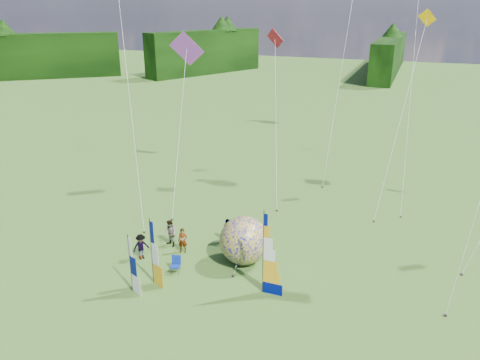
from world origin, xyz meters
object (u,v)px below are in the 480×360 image
(spectator_a, at_px, (183,241))
(spectator_c, at_px, (141,247))
(side_banner_far, at_px, (130,264))
(camp_chair, at_px, (175,265))
(spectator_b, at_px, (170,234))
(kite_whale, at_px, (416,41))
(bol_inflatable, at_px, (244,240))
(spectator_d, at_px, (227,231))
(side_banner_left, at_px, (152,253))
(feather_banner_main, at_px, (263,254))

(spectator_a, height_order, spectator_c, spectator_c)
(side_banner_far, bearing_deg, camp_chair, 84.06)
(spectator_b, height_order, kite_whale, kite_whale)
(bol_inflatable, relative_size, spectator_d, 1.77)
(spectator_a, xyz_separation_m, kite_whale, (11.13, 15.71, 10.46))
(side_banner_far, relative_size, kite_whale, 0.14)
(spectator_c, distance_m, spectator_d, 5.29)
(bol_inflatable, bearing_deg, side_banner_left, -134.83)
(spectator_b, bearing_deg, bol_inflatable, 24.57)
(side_banner_left, xyz_separation_m, kite_whale, (11.06, 19.17, 9.41))
(spectator_a, bearing_deg, side_banner_left, -105.78)
(spectator_c, xyz_separation_m, kite_whale, (13.00, 17.25, 10.45))
(side_banner_left, height_order, kite_whale, kite_whale)
(side_banner_left, height_order, spectator_b, side_banner_left)
(feather_banner_main, height_order, side_banner_far, feather_banner_main)
(bol_inflatable, bearing_deg, side_banner_far, -132.35)
(side_banner_far, relative_size, bol_inflatable, 1.13)
(feather_banner_main, height_order, spectator_c, feather_banner_main)
(side_banner_left, relative_size, spectator_b, 2.15)
(feather_banner_main, height_order, spectator_b, feather_banner_main)
(spectator_a, relative_size, camp_chair, 1.61)
(spectator_a, bearing_deg, feather_banner_main, -38.07)
(side_banner_far, xyz_separation_m, spectator_c, (-1.31, 2.96, -0.79))
(spectator_d, bearing_deg, feather_banner_main, 173.78)
(bol_inflatable, distance_m, camp_chair, 4.01)
(spectator_d, distance_m, camp_chair, 4.45)
(feather_banner_main, relative_size, spectator_b, 2.62)
(camp_chair, bearing_deg, side_banner_far, -131.70)
(kite_whale, bearing_deg, spectator_d, -123.34)
(spectator_c, relative_size, spectator_d, 0.99)
(spectator_b, bearing_deg, kite_whale, 77.84)
(kite_whale, bearing_deg, spectator_a, -124.77)
(feather_banner_main, relative_size, spectator_c, 2.85)
(camp_chair, bearing_deg, feather_banner_main, -14.45)
(side_banner_far, relative_size, camp_chair, 3.30)
(spectator_d, relative_size, camp_chair, 1.65)
(spectator_d, bearing_deg, side_banner_left, 113.97)
(side_banner_left, relative_size, side_banner_far, 1.16)
(side_banner_left, height_order, bol_inflatable, side_banner_left)
(spectator_b, bearing_deg, side_banner_left, -47.64)
(side_banner_left, bearing_deg, bol_inflatable, 66.45)
(side_banner_far, distance_m, spectator_b, 4.95)
(side_banner_left, bearing_deg, side_banner_far, -100.31)
(feather_banner_main, height_order, side_banner_left, feather_banner_main)
(spectator_b, bearing_deg, spectator_c, -87.11)
(spectator_d, relative_size, kite_whale, 0.07)
(feather_banner_main, relative_size, camp_chair, 4.67)
(kite_whale, bearing_deg, spectator_b, -127.89)
(spectator_c, bearing_deg, kite_whale, -2.27)
(side_banner_left, height_order, side_banner_far, side_banner_left)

